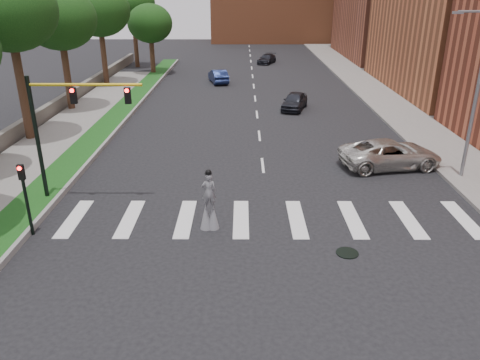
{
  "coord_description": "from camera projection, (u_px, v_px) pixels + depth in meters",
  "views": [
    {
      "loc": [
        -1.24,
        -18.25,
        9.95
      ],
      "look_at": [
        -1.33,
        1.59,
        1.7
      ],
      "focal_mm": 35.0,
      "sensor_mm": 36.0,
      "label": 1
    }
  ],
  "objects": [
    {
      "name": "sidewalk_right",
      "position": [
        389.0,
        100.0,
        43.67
      ],
      "size": [
        5.0,
        90.0,
        0.18
      ],
      "primitive_type": "cube",
      "color": "slate",
      "rests_on": "ground"
    },
    {
      "name": "suv_crossing",
      "position": [
        390.0,
        154.0,
        27.48
      ],
      "size": [
        6.27,
        3.67,
        1.64
      ],
      "primitive_type": "imported",
      "rotation": [
        0.0,
        0.0,
        1.74
      ],
      "color": "beige",
      "rests_on": "ground"
    },
    {
      "name": "car_mid",
      "position": [
        218.0,
        76.0,
        51.68
      ],
      "size": [
        2.59,
        4.7,
        1.47
      ],
      "primitive_type": "imported",
      "rotation": [
        0.0,
        0.0,
        3.39
      ],
      "color": "#16224E",
      "rests_on": "ground"
    },
    {
      "name": "stone_wall",
      "position": [
        62.0,
        102.0,
        40.84
      ],
      "size": [
        0.5,
        56.0,
        1.1
      ],
      "primitive_type": "cube",
      "color": "#555149",
      "rests_on": "ground"
    },
    {
      "name": "tree_4",
      "position": [
        99.0,
        10.0,
        47.8
      ],
      "size": [
        6.33,
        6.33,
        10.4
      ],
      "color": "#372216",
      "rests_on": "ground"
    },
    {
      "name": "car_near",
      "position": [
        295.0,
        101.0,
        40.5
      ],
      "size": [
        2.96,
        4.63,
        1.47
      ],
      "primitive_type": "imported",
      "rotation": [
        0.0,
        0.0,
        -0.31
      ],
      "color": "black",
      "rests_on": "ground"
    },
    {
      "name": "median_curb",
      "position": [
        132.0,
        113.0,
        39.13
      ],
      "size": [
        0.2,
        60.0,
        0.28
      ],
      "primitive_type": "cube",
      "color": "gray",
      "rests_on": "ground"
    },
    {
      "name": "traffic_signal",
      "position": [
        60.0,
        120.0,
        21.89
      ],
      "size": [
        5.3,
        0.23,
        6.2
      ],
      "color": "black",
      "rests_on": "ground"
    },
    {
      "name": "grass_median",
      "position": [
        120.0,
        113.0,
        39.14
      ],
      "size": [
        2.0,
        60.0,
        0.25
      ],
      "primitive_type": "cube",
      "color": "#124113",
      "rests_on": "ground"
    },
    {
      "name": "stilt_performer",
      "position": [
        209.0,
        206.0,
        20.35
      ],
      "size": [
        0.84,
        0.54,
        2.8
      ],
      "rotation": [
        0.0,
        0.0,
        3.21
      ],
      "color": "#372216",
      "rests_on": "ground"
    },
    {
      "name": "ground_plane",
      "position": [
        270.0,
        229.0,
        20.67
      ],
      "size": [
        160.0,
        160.0,
        0.0
      ],
      "primitive_type": "plane",
      "color": "black",
      "rests_on": "ground"
    },
    {
      "name": "tree_5",
      "position": [
        132.0,
        4.0,
        59.19
      ],
      "size": [
        5.71,
        5.71,
        10.37
      ],
      "color": "#372216",
      "rests_on": "ground"
    },
    {
      "name": "car_far",
      "position": [
        267.0,
        59.0,
        64.69
      ],
      "size": [
        3.16,
        4.62,
        1.24
      ],
      "primitive_type": "imported",
      "rotation": [
        0.0,
        0.0,
        -0.37
      ],
      "color": "black",
      "rests_on": "ground"
    },
    {
      "name": "secondary_signal",
      "position": [
        25.0,
        193.0,
        19.5
      ],
      "size": [
        0.25,
        0.21,
        3.23
      ],
      "color": "black",
      "rests_on": "ground"
    },
    {
      "name": "tree_2",
      "position": [
        8.0,
        11.0,
        29.35
      ],
      "size": [
        6.13,
        6.13,
        11.19
      ],
      "color": "#372216",
      "rests_on": "ground"
    },
    {
      "name": "streetlight",
      "position": [
        476.0,
        91.0,
        24.28
      ],
      "size": [
        2.05,
        0.2,
        9.0
      ],
      "color": "slate",
      "rests_on": "ground"
    },
    {
      "name": "tree_6",
      "position": [
        150.0,
        24.0,
        54.85
      ],
      "size": [
        5.26,
        5.26,
        8.14
      ],
      "color": "#372216",
      "rests_on": "ground"
    },
    {
      "name": "tree_3",
      "position": [
        59.0,
        19.0,
        37.66
      ],
      "size": [
        5.94,
        5.94,
        10.08
      ],
      "color": "#372216",
      "rests_on": "ground"
    },
    {
      "name": "sidewalk_left",
      "position": [
        35.0,
        153.0,
        29.93
      ],
      "size": [
        4.0,
        60.0,
        0.18
      ],
      "primitive_type": "cube",
      "color": "slate",
      "rests_on": "ground"
    },
    {
      "name": "manhole",
      "position": [
        347.0,
        253.0,
        18.8
      ],
      "size": [
        0.9,
        0.9,
        0.04
      ],
      "primitive_type": "cylinder",
      "color": "black",
      "rests_on": "ground"
    }
  ]
}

